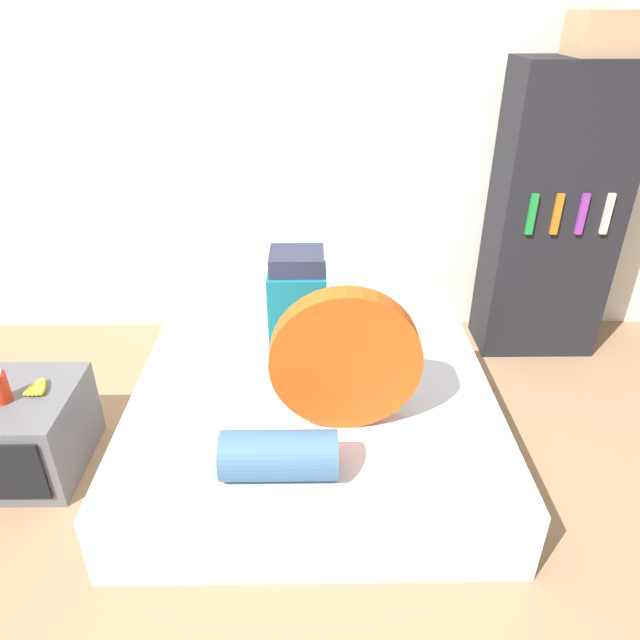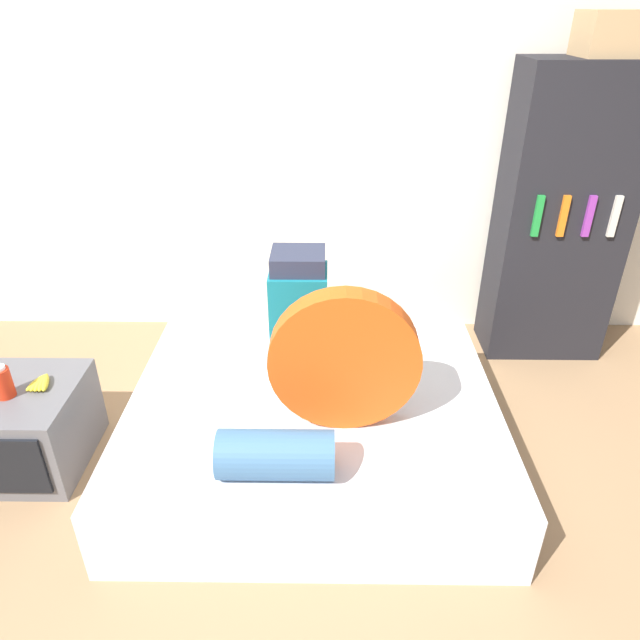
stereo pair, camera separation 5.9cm
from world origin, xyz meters
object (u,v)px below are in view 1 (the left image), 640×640
(tent_bag, at_px, (345,360))
(sleeping_roll, at_px, (279,455))
(cardboard_box, at_px, (611,33))
(television, at_px, (28,432))
(backpack, at_px, (298,316))
(bookshelf, at_px, (553,217))

(tent_bag, bearing_deg, sleeping_roll, -129.15)
(cardboard_box, bearing_deg, tent_bag, -138.53)
(television, bearing_deg, tent_bag, -4.19)
(sleeping_roll, height_order, cardboard_box, cardboard_box)
(backpack, height_order, cardboard_box, cardboard_box)
(tent_bag, distance_m, bookshelf, 1.90)
(backpack, distance_m, television, 1.47)
(sleeping_roll, bearing_deg, tent_bag, 50.85)
(bookshelf, relative_size, cardboard_box, 4.41)
(tent_bag, distance_m, television, 1.66)
(sleeping_roll, relative_size, bookshelf, 0.26)
(tent_bag, height_order, bookshelf, bookshelf)
(television, height_order, bookshelf, bookshelf)
(sleeping_roll, bearing_deg, cardboard_box, 43.20)
(tent_bag, height_order, sleeping_roll, tent_bag)
(tent_bag, xyz_separation_m, sleeping_roll, (-0.28, -0.35, -0.24))
(backpack, xyz_separation_m, tent_bag, (0.22, -0.43, 0.01))
(sleeping_roll, bearing_deg, backpack, 85.30)
(tent_bag, height_order, cardboard_box, cardboard_box)
(cardboard_box, bearing_deg, television, -158.66)
(tent_bag, bearing_deg, bookshelf, 43.54)
(tent_bag, xyz_separation_m, television, (-1.58, 0.12, -0.49))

